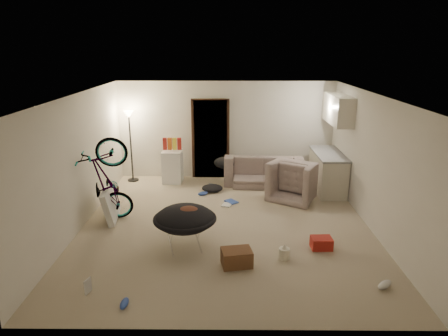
{
  "coord_description": "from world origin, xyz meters",
  "views": [
    {
      "loc": [
        0.03,
        -7.1,
        3.34
      ],
      "look_at": [
        -0.03,
        0.6,
        0.97
      ],
      "focal_mm": 32.0,
      "sensor_mm": 36.0,
      "label": 1
    }
  ],
  "objects_px": {
    "bicycle": "(108,199)",
    "saucer_chair": "(185,224)",
    "drink_case_b": "(321,243)",
    "armchair": "(297,183)",
    "kitchen_counter": "(327,172)",
    "sofa": "(263,173)",
    "tv_box": "(111,203)",
    "mini_fridge": "(173,167)",
    "floor_lamp": "(130,131)",
    "drink_case_a": "(237,258)",
    "juicer": "(284,253)"
  },
  "relations": [
    {
      "from": "bicycle",
      "to": "drink_case_a",
      "type": "distance_m",
      "value": 3.01
    },
    {
      "from": "armchair",
      "to": "drink_case_b",
      "type": "height_order",
      "value": "armchair"
    },
    {
      "from": "tv_box",
      "to": "armchair",
      "type": "bearing_deg",
      "value": 9.92
    },
    {
      "from": "kitchen_counter",
      "to": "saucer_chair",
      "type": "relative_size",
      "value": 1.4
    },
    {
      "from": "bicycle",
      "to": "tv_box",
      "type": "relative_size",
      "value": 1.81
    },
    {
      "from": "kitchen_counter",
      "to": "floor_lamp",
      "type": "bearing_deg",
      "value": 172.34
    },
    {
      "from": "bicycle",
      "to": "saucer_chair",
      "type": "relative_size",
      "value": 1.64
    },
    {
      "from": "floor_lamp",
      "to": "armchair",
      "type": "distance_m",
      "value": 4.3
    },
    {
      "from": "bicycle",
      "to": "sofa",
      "type": "bearing_deg",
      "value": -60.35
    },
    {
      "from": "bicycle",
      "to": "mini_fridge",
      "type": "bearing_deg",
      "value": -27.27
    },
    {
      "from": "floor_lamp",
      "to": "drink_case_a",
      "type": "relative_size",
      "value": 3.86
    },
    {
      "from": "kitchen_counter",
      "to": "drink_case_b",
      "type": "relative_size",
      "value": 4.29
    },
    {
      "from": "kitchen_counter",
      "to": "armchair",
      "type": "height_order",
      "value": "kitchen_counter"
    },
    {
      "from": "kitchen_counter",
      "to": "armchair",
      "type": "xyz_separation_m",
      "value": [
        -0.79,
        -0.48,
        -0.11
      ]
    },
    {
      "from": "armchair",
      "to": "drink_case_b",
      "type": "distance_m",
      "value": 2.46
    },
    {
      "from": "kitchen_counter",
      "to": "sofa",
      "type": "relative_size",
      "value": 0.78
    },
    {
      "from": "kitchen_counter",
      "to": "mini_fridge",
      "type": "bearing_deg",
      "value": 171.72
    },
    {
      "from": "armchair",
      "to": "drink_case_b",
      "type": "xyz_separation_m",
      "value": [
        0.01,
        -2.45,
        -0.23
      ]
    },
    {
      "from": "sofa",
      "to": "drink_case_a",
      "type": "distance_m",
      "value": 4.01
    },
    {
      "from": "drink_case_b",
      "to": "mini_fridge",
      "type": "bearing_deg",
      "value": 128.55
    },
    {
      "from": "bicycle",
      "to": "drink_case_a",
      "type": "relative_size",
      "value": 3.75
    },
    {
      "from": "saucer_chair",
      "to": "drink_case_b",
      "type": "distance_m",
      "value": 2.36
    },
    {
      "from": "sofa",
      "to": "bicycle",
      "type": "bearing_deg",
      "value": 38.3
    },
    {
      "from": "drink_case_a",
      "to": "drink_case_b",
      "type": "relative_size",
      "value": 1.34
    },
    {
      "from": "sofa",
      "to": "drink_case_b",
      "type": "bearing_deg",
      "value": 105.13
    },
    {
      "from": "armchair",
      "to": "drink_case_b",
      "type": "bearing_deg",
      "value": 121.67
    },
    {
      "from": "floor_lamp",
      "to": "saucer_chair",
      "type": "height_order",
      "value": "floor_lamp"
    },
    {
      "from": "drink_case_a",
      "to": "juicer",
      "type": "height_order",
      "value": "drink_case_a"
    },
    {
      "from": "floor_lamp",
      "to": "kitchen_counter",
      "type": "height_order",
      "value": "floor_lamp"
    },
    {
      "from": "kitchen_counter",
      "to": "tv_box",
      "type": "height_order",
      "value": "kitchen_counter"
    },
    {
      "from": "floor_lamp",
      "to": "drink_case_a",
      "type": "distance_m",
      "value": 5.02
    },
    {
      "from": "armchair",
      "to": "bicycle",
      "type": "relative_size",
      "value": 0.58
    },
    {
      "from": "bicycle",
      "to": "drink_case_b",
      "type": "bearing_deg",
      "value": -111.13
    },
    {
      "from": "drink_case_b",
      "to": "juicer",
      "type": "xyz_separation_m",
      "value": [
        -0.68,
        -0.34,
        0.0
      ]
    },
    {
      "from": "armchair",
      "to": "bicycle",
      "type": "xyz_separation_m",
      "value": [
        -3.94,
        -1.35,
        0.13
      ]
    },
    {
      "from": "armchair",
      "to": "saucer_chair",
      "type": "relative_size",
      "value": 0.95
    },
    {
      "from": "floor_lamp",
      "to": "mini_fridge",
      "type": "bearing_deg",
      "value": -5.45
    },
    {
      "from": "mini_fridge",
      "to": "drink_case_b",
      "type": "height_order",
      "value": "mini_fridge"
    },
    {
      "from": "floor_lamp",
      "to": "drink_case_a",
      "type": "height_order",
      "value": "floor_lamp"
    },
    {
      "from": "bicycle",
      "to": "drink_case_b",
      "type": "height_order",
      "value": "bicycle"
    },
    {
      "from": "kitchen_counter",
      "to": "drink_case_a",
      "type": "height_order",
      "value": "kitchen_counter"
    },
    {
      "from": "bicycle",
      "to": "drink_case_b",
      "type": "distance_m",
      "value": 4.12
    },
    {
      "from": "sofa",
      "to": "saucer_chair",
      "type": "xyz_separation_m",
      "value": [
        -1.61,
        -3.38,
        0.17
      ]
    },
    {
      "from": "saucer_chair",
      "to": "tv_box",
      "type": "bearing_deg",
      "value": 142.56
    },
    {
      "from": "tv_box",
      "to": "drink_case_a",
      "type": "distance_m",
      "value": 3.07
    },
    {
      "from": "floor_lamp",
      "to": "tv_box",
      "type": "xyz_separation_m",
      "value": [
        0.1,
        -2.34,
        -0.99
      ]
    },
    {
      "from": "tv_box",
      "to": "sofa",
      "type": "bearing_deg",
      "value": 26.32
    },
    {
      "from": "armchair",
      "to": "bicycle",
      "type": "distance_m",
      "value": 4.16
    },
    {
      "from": "bicycle",
      "to": "saucer_chair",
      "type": "distance_m",
      "value": 1.96
    },
    {
      "from": "armchair",
      "to": "tv_box",
      "type": "distance_m",
      "value": 4.12
    }
  ]
}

